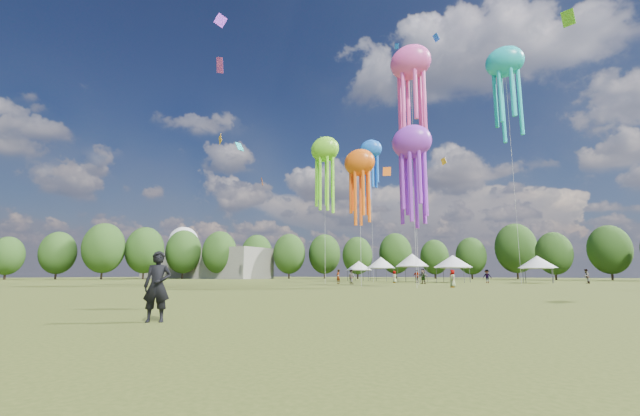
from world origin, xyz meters
The scene contains 10 objects.
ground centered at (0.00, 0.00, 0.00)m, with size 300.00×300.00×0.00m, color #384416.
observer_main centered at (6.91, -3.41, 0.90)m, with size 0.66×0.43×1.81m, color black.
spectator_near centered at (-6.85, 34.72, 0.87)m, with size 0.84×0.66×1.74m, color gray.
spectators_far centered at (3.18, 44.74, 0.90)m, with size 27.40×25.60×1.86m.
festival_tents centered at (-3.62, 53.88, 3.05)m, with size 34.40×12.58×4.36m.
show_kites centered at (0.28, 37.79, 20.47)m, with size 26.41×27.10×30.65m.
small_kites centered at (-0.05, 39.93, 31.17)m, with size 80.32×61.02×46.69m.
treeline centered at (-3.87, 62.51, 6.54)m, with size 201.57×95.24×13.43m.
hangar centered at (-72.00, 72.00, 4.00)m, with size 40.00×12.00×8.00m, color gray.
radome centered at (-88.00, 78.00, 9.99)m, with size 9.00×9.00×16.00m.
Camera 1 is at (16.06, -10.42, 1.21)m, focal length 23.08 mm.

